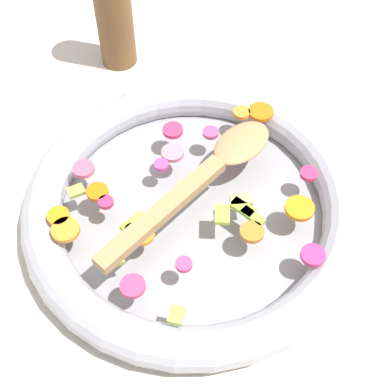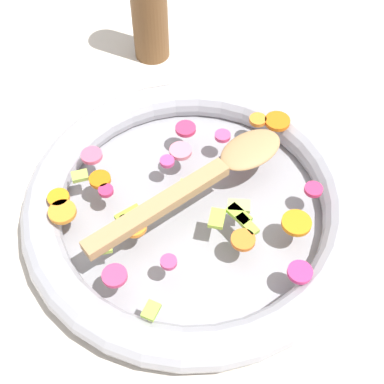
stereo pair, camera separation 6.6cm
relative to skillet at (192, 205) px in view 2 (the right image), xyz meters
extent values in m
plane|color=beige|center=(0.00, 0.00, -0.02)|extent=(4.00, 4.00, 0.00)
cylinder|color=gray|center=(0.00, 0.00, -0.02)|extent=(0.38, 0.38, 0.01)
torus|color=#9E9EA5|center=(0.00, 0.00, 0.00)|extent=(0.43, 0.43, 0.05)
cylinder|color=orange|center=(0.06, -0.07, 0.03)|extent=(0.04, 0.04, 0.01)
cylinder|color=orange|center=(0.04, 0.13, 0.03)|extent=(0.05, 0.05, 0.01)
cylinder|color=orange|center=(-0.13, 0.11, 0.03)|extent=(0.05, 0.05, 0.01)
cylinder|color=orange|center=(-0.13, 0.08, 0.03)|extent=(0.03, 0.03, 0.01)
cylinder|color=orange|center=(0.07, 0.06, 0.03)|extent=(0.04, 0.04, 0.01)
cylinder|color=orange|center=(0.02, -0.16, 0.03)|extent=(0.03, 0.03, 0.01)
cylinder|color=orange|center=(-0.01, -0.12, 0.03)|extent=(0.04, 0.04, 0.01)
cylinder|color=orange|center=(0.04, -0.15, 0.03)|extent=(0.04, 0.04, 0.01)
cube|color=#9BC045|center=(0.09, -0.10, 0.03)|extent=(0.02, 0.03, 0.01)
cube|color=#88BE45|center=(0.08, -0.10, 0.03)|extent=(0.02, 0.02, 0.01)
cube|color=#A8BE42|center=(0.00, -0.01, 0.03)|extent=(0.03, 0.02, 0.01)
cube|color=#95B731|center=(0.04, -0.07, 0.03)|extent=(0.03, 0.03, 0.01)
cube|color=#9DC342|center=(0.16, -0.03, 0.03)|extent=(0.02, 0.02, 0.01)
cube|color=#93AC48|center=(-0.02, -0.14, 0.03)|extent=(0.02, 0.02, 0.01)
cube|color=#A8CD3E|center=(0.04, 0.03, 0.03)|extent=(0.03, 0.02, 0.01)
cube|color=#BACD63|center=(0.02, 0.06, 0.03)|extent=(0.02, 0.03, 0.01)
cube|color=#92C038|center=(0.03, 0.06, 0.03)|extent=(0.03, 0.03, 0.01)
cube|color=#95B83D|center=(0.05, 0.07, 0.03)|extent=(0.03, 0.03, 0.01)
cylinder|color=#DD7588|center=(-0.06, -0.02, 0.03)|extent=(0.04, 0.04, 0.01)
cylinder|color=#DB2E5D|center=(-0.01, 0.15, 0.03)|extent=(0.03, 0.03, 0.01)
cylinder|color=#D82F5A|center=(-0.10, -0.01, 0.03)|extent=(0.03, 0.03, 0.01)
cylinder|color=#DF5473|center=(-0.05, -0.13, 0.03)|extent=(0.03, 0.03, 0.01)
cylinder|color=#CE3E72|center=(0.10, -0.02, 0.03)|extent=(0.02, 0.02, 0.01)
cylinder|color=#D62F70|center=(0.11, 0.13, 0.03)|extent=(0.04, 0.04, 0.01)
cylinder|color=#CC2D5C|center=(0.01, -0.11, 0.03)|extent=(0.03, 0.03, 0.01)
cylinder|color=#E6457A|center=(-0.09, 0.04, 0.03)|extent=(0.03, 0.03, 0.01)
cylinder|color=#CE385E|center=(-0.08, 0.06, 0.03)|extent=(0.04, 0.04, 0.01)
cylinder|color=#DC7982|center=(0.05, -0.08, 0.03)|extent=(0.02, 0.02, 0.01)
cylinder|color=#D03968|center=(0.12, -0.08, 0.03)|extent=(0.03, 0.03, 0.01)
cylinder|color=#D34183|center=(-0.05, -0.03, 0.03)|extent=(0.03, 0.03, 0.01)
cube|color=#A87F51|center=(0.03, -0.04, 0.04)|extent=(0.15, 0.17, 0.01)
ellipsoid|color=#A87F51|center=(-0.06, 0.07, 0.04)|extent=(0.10, 0.10, 0.01)
camera|label=1|loc=(0.39, -0.04, 0.56)|focal=50.00mm
camera|label=2|loc=(0.40, 0.02, 0.56)|focal=50.00mm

